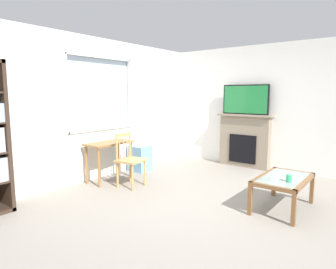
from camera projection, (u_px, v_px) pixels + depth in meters
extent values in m
cube|color=gray|center=(207.00, 209.00, 4.06)|extent=(6.32, 5.86, 0.02)
cube|color=white|center=(93.00, 155.00, 5.47)|extent=(5.32, 0.12, 0.90)
cube|color=white|center=(90.00, 46.00, 5.20)|extent=(5.32, 0.12, 0.33)
cube|color=white|center=(155.00, 94.00, 6.71)|extent=(1.75, 0.12, 1.34)
cube|color=silver|center=(99.00, 94.00, 5.47)|extent=(1.45, 0.02, 1.34)
cube|color=white|center=(102.00, 129.00, 5.51)|extent=(1.51, 0.06, 0.03)
cube|color=white|center=(100.00, 57.00, 5.33)|extent=(1.51, 0.06, 0.03)
cube|color=white|center=(67.00, 94.00, 4.85)|extent=(0.03, 0.06, 1.34)
cube|color=white|center=(129.00, 94.00, 5.99)|extent=(0.03, 0.06, 1.34)
cube|color=white|center=(276.00, 108.00, 6.02)|extent=(0.12, 5.06, 2.56)
cube|color=#38281E|center=(3.00, 137.00, 3.94)|extent=(0.05, 0.38, 1.99)
cube|color=olive|center=(109.00, 143.00, 5.29)|extent=(0.86, 0.43, 0.03)
cylinder|color=olive|center=(99.00, 168.00, 4.94)|extent=(0.04, 0.04, 0.68)
cylinder|color=olive|center=(131.00, 160.00, 5.54)|extent=(0.04, 0.04, 0.68)
cylinder|color=olive|center=(87.00, 165.00, 5.14)|extent=(0.04, 0.04, 0.68)
cylinder|color=olive|center=(119.00, 157.00, 5.74)|extent=(0.04, 0.04, 0.68)
cube|color=tan|center=(131.00, 160.00, 4.98)|extent=(0.46, 0.44, 0.04)
cylinder|color=tan|center=(132.00, 178.00, 4.79)|extent=(0.04, 0.04, 0.43)
cylinder|color=tan|center=(145.00, 173.00, 5.08)|extent=(0.04, 0.04, 0.43)
cylinder|color=tan|center=(117.00, 175.00, 4.96)|extent=(0.04, 0.04, 0.43)
cylinder|color=tan|center=(130.00, 170.00, 5.24)|extent=(0.04, 0.04, 0.43)
cylinder|color=tan|center=(117.00, 148.00, 4.89)|extent=(0.04, 0.04, 0.45)
cylinder|color=tan|center=(130.00, 145.00, 5.18)|extent=(0.04, 0.04, 0.45)
cube|color=tan|center=(123.00, 135.00, 5.01)|extent=(0.36, 0.07, 0.06)
cylinder|color=tan|center=(119.00, 149.00, 4.95)|extent=(0.02, 0.02, 0.35)
cylinder|color=tan|center=(123.00, 148.00, 5.04)|extent=(0.02, 0.02, 0.35)
cylinder|color=tan|center=(127.00, 147.00, 5.13)|extent=(0.02, 0.02, 0.35)
cube|color=#72ADDB|center=(140.00, 158.00, 6.04)|extent=(0.35, 0.40, 0.52)
cube|color=gray|center=(244.00, 141.00, 6.35)|extent=(0.18, 1.08, 1.09)
cube|color=black|center=(242.00, 149.00, 6.30)|extent=(0.03, 0.60, 0.60)
cube|color=gray|center=(245.00, 115.00, 6.26)|extent=(0.26, 1.18, 0.04)
cube|color=black|center=(246.00, 100.00, 6.22)|extent=(0.05, 1.00, 0.62)
cube|color=#237F3D|center=(245.00, 100.00, 6.19)|extent=(0.01, 0.95, 0.57)
cube|color=#8C9E99|center=(283.00, 178.00, 4.00)|extent=(0.89, 0.49, 0.02)
cube|color=brown|center=(305.00, 183.00, 3.83)|extent=(0.99, 0.05, 0.05)
cube|color=brown|center=(264.00, 176.00, 4.16)|extent=(0.99, 0.05, 0.05)
cube|color=brown|center=(272.00, 188.00, 3.63)|extent=(0.05, 0.59, 0.05)
cube|color=brown|center=(293.00, 172.00, 4.37)|extent=(0.05, 0.59, 0.05)
cube|color=brown|center=(294.00, 210.00, 3.50)|extent=(0.05, 0.05, 0.40)
cube|color=brown|center=(312.00, 190.00, 4.23)|extent=(0.05, 0.05, 0.40)
cube|color=brown|center=(250.00, 200.00, 3.82)|extent=(0.05, 0.05, 0.40)
cube|color=brown|center=(274.00, 183.00, 4.56)|extent=(0.05, 0.05, 0.40)
cylinder|color=#33B770|center=(289.00, 178.00, 3.78)|extent=(0.07, 0.07, 0.09)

